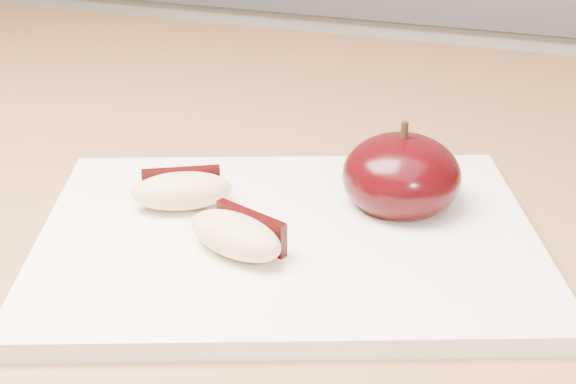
% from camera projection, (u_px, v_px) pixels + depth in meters
% --- Properties ---
extents(back_cabinet, '(2.40, 0.62, 0.94)m').
position_uv_depth(back_cabinet, '(506.00, 238.00, 1.34)').
color(back_cabinet, silver).
rests_on(back_cabinet, ground).
extents(cutting_board, '(0.34, 0.30, 0.01)m').
position_uv_depth(cutting_board, '(288.00, 239.00, 0.47)').
color(cutting_board, white).
rests_on(cutting_board, island_counter).
extents(apple_half, '(0.08, 0.08, 0.06)m').
position_uv_depth(apple_half, '(401.00, 176.00, 0.49)').
color(apple_half, black).
rests_on(apple_half, cutting_board).
extents(apple_wedge_a, '(0.07, 0.05, 0.02)m').
position_uv_depth(apple_wedge_a, '(182.00, 190.00, 0.49)').
color(apple_wedge_a, '#D7BD88').
rests_on(apple_wedge_a, cutting_board).
extents(apple_wedge_b, '(0.07, 0.05, 0.02)m').
position_uv_depth(apple_wedge_b, '(237.00, 234.00, 0.44)').
color(apple_wedge_b, '#D7BD88').
rests_on(apple_wedge_b, cutting_board).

